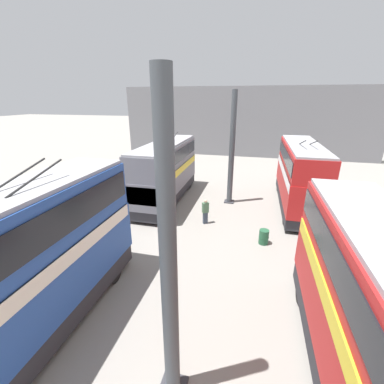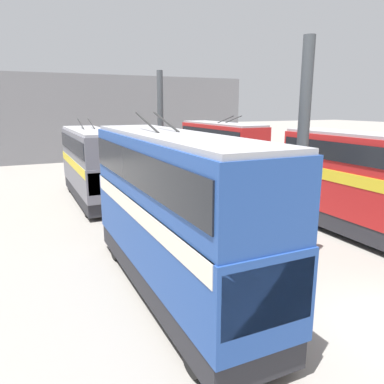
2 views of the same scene
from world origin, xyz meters
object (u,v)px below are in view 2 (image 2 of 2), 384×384
(bus_left_far, at_px, (221,150))
(bus_right_near, at_px, (172,206))
(bus_left_near, at_px, (382,183))
(bus_right_mid, at_px, (92,161))
(person_aisle_midway, at_px, (168,192))
(oil_drum, at_px, (234,199))

(bus_left_far, distance_m, bus_right_near, 18.43)
(bus_left_near, xyz_separation_m, bus_left_far, (14.85, 0.00, -0.06))
(bus_left_near, height_order, bus_right_mid, bus_left_near)
(bus_right_near, relative_size, person_aisle_midway, 6.03)
(bus_left_near, xyz_separation_m, person_aisle_midway, (10.26, 6.38, -1.95))
(bus_right_mid, xyz_separation_m, oil_drum, (-5.23, -7.88, -2.28))
(bus_left_far, height_order, bus_right_near, bus_right_near)
(bus_left_near, distance_m, bus_right_mid, 17.25)
(bus_left_near, height_order, bus_left_far, bus_left_near)
(oil_drum, bearing_deg, bus_left_far, -21.77)
(bus_left_far, bearing_deg, bus_right_near, 145.61)
(bus_right_near, distance_m, oil_drum, 12.18)
(bus_left_far, relative_size, oil_drum, 11.19)
(person_aisle_midway, bearing_deg, bus_right_mid, 13.85)
(person_aisle_midway, relative_size, oil_drum, 2.00)
(bus_right_near, relative_size, oil_drum, 12.08)
(bus_left_far, bearing_deg, oil_drum, 158.23)
(bus_right_near, bearing_deg, bus_right_mid, 0.00)
(bus_right_near, xyz_separation_m, bus_right_mid, (14.12, 0.00, -0.40))
(bus_right_near, height_order, person_aisle_midway, bus_right_near)
(bus_left_far, height_order, oil_drum, bus_left_far)
(bus_left_near, bearing_deg, bus_right_near, 91.99)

